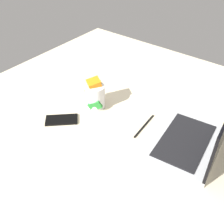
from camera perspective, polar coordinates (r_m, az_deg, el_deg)
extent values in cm
cube|color=beige|center=(121.66, -4.97, -6.95)|extent=(180.00, 140.00, 18.00)
cube|color=#B7BABC|center=(111.78, 15.62, -6.45)|extent=(35.25, 26.36, 2.00)
cube|color=black|center=(111.17, 15.00, -5.74)|extent=(30.64, 19.97, 0.40)
cube|color=black|center=(103.31, 22.40, -3.96)|extent=(32.92, 4.49, 21.00)
cylinder|color=silver|center=(125.15, -3.53, 3.33)|extent=(9.00, 9.00, 11.00)
cube|color=#268C33|center=(124.78, -3.49, 1.93)|extent=(8.06, 8.34, 6.68)
cube|color=yellow|center=(125.25, -3.54, 3.27)|extent=(8.58, 8.22, 7.12)
cube|color=#268C33|center=(125.48, -4.22, 4.47)|extent=(4.36, 6.48, 5.29)
cube|color=#268C33|center=(123.72, -3.12, 5.14)|extent=(7.31, 6.58, 5.75)
cube|color=orange|center=(122.76, -3.80, 5.97)|extent=(8.32, 7.89, 4.73)
cube|color=black|center=(121.56, -10.53, -1.60)|extent=(14.51, 14.89, 0.80)
cube|color=black|center=(117.35, 6.76, -2.92)|extent=(17.00, 1.90, 0.60)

